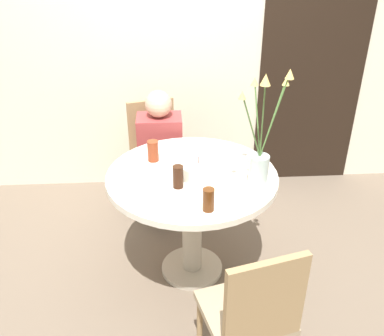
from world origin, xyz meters
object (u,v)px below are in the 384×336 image
(drink_glass_1, at_px, (153,151))
(drink_glass_0, at_px, (208,200))
(flower_vase, at_px, (261,155))
(side_plate, at_px, (174,148))
(drink_glass_2, at_px, (178,177))
(person_guest, at_px, (161,160))
(chair_near_front, at_px, (155,150))
(chair_right_flank, at_px, (252,312))
(birthday_cake, at_px, (199,170))

(drink_glass_1, bearing_deg, drink_glass_0, -62.56)
(flower_vase, height_order, side_plate, flower_vase)
(drink_glass_0, distance_m, drink_glass_2, 0.29)
(side_plate, relative_size, person_guest, 0.20)
(flower_vase, bearing_deg, chair_near_front, 121.67)
(person_guest, bearing_deg, chair_right_flank, -74.61)
(birthday_cake, bearing_deg, side_plate, 109.88)
(person_guest, bearing_deg, drink_glass_1, -94.02)
(flower_vase, xyz_separation_m, drink_glass_0, (-0.32, -0.24, -0.13))
(birthday_cake, distance_m, person_guest, 0.84)
(flower_vase, relative_size, person_guest, 0.66)
(chair_right_flank, bearing_deg, birthday_cake, -92.01)
(chair_right_flank, bearing_deg, drink_glass_0, -85.36)
(side_plate, relative_size, drink_glass_0, 1.60)
(birthday_cake, height_order, person_guest, person_guest)
(chair_near_front, relative_size, flower_vase, 1.29)
(drink_glass_0, bearing_deg, side_plate, 102.23)
(birthday_cake, xyz_separation_m, flower_vase, (0.34, -0.12, 0.15))
(drink_glass_0, bearing_deg, drink_glass_2, 121.99)
(chair_near_front, distance_m, drink_glass_0, 1.34)
(birthday_cake, xyz_separation_m, side_plate, (-0.14, 0.38, -0.04))
(chair_right_flank, bearing_deg, chair_near_front, -89.47)
(side_plate, xyz_separation_m, drink_glass_0, (0.16, -0.75, 0.06))
(chair_right_flank, relative_size, side_plate, 4.35)
(drink_glass_0, bearing_deg, person_guest, 103.55)
(flower_vase, relative_size, drink_glass_0, 5.37)
(flower_vase, relative_size, drink_glass_1, 5.10)
(chair_near_front, height_order, side_plate, chair_near_front)
(side_plate, distance_m, drink_glass_2, 0.51)
(birthday_cake, relative_size, flower_vase, 0.34)
(birthday_cake, bearing_deg, chair_right_flank, -77.09)
(person_guest, bearing_deg, drink_glass_2, -82.48)
(chair_near_front, xyz_separation_m, drink_glass_2, (0.16, -1.01, 0.33))
(drink_glass_0, distance_m, person_guest, 1.19)
(chair_near_front, bearing_deg, drink_glass_2, -97.14)
(chair_near_front, xyz_separation_m, drink_glass_0, (0.31, -1.26, 0.33))
(birthday_cake, relative_size, drink_glass_1, 1.72)
(flower_vase, bearing_deg, drink_glass_1, 151.10)
(chair_right_flank, relative_size, birthday_cake, 3.84)
(chair_near_front, distance_m, birthday_cake, 0.99)
(chair_near_front, bearing_deg, drink_glass_1, -105.35)
(chair_right_flank, distance_m, drink_glass_1, 1.21)
(flower_vase, bearing_deg, drink_glass_0, -142.81)
(side_plate, bearing_deg, drink_glass_1, -130.94)
(chair_near_front, xyz_separation_m, chair_right_flank, (0.48, -1.73, 0.00))
(drink_glass_2, bearing_deg, chair_near_front, 98.83)
(birthday_cake, bearing_deg, chair_near_front, 107.77)
(person_guest, bearing_deg, chair_near_front, 105.98)
(side_plate, distance_m, person_guest, 0.47)
(chair_near_front, relative_size, person_guest, 0.85)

